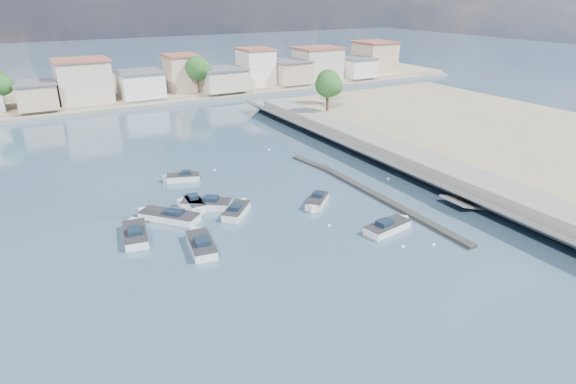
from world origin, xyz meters
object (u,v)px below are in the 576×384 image
object	(u,v)px
motorboat_e	(135,233)
motorboat_h	(389,227)
motorboat_f	(182,178)
motorboat_g	(195,204)
motorboat_b	(237,210)
sailboat	(167,216)
motorboat_c	(204,204)
motorboat_a	(201,244)
motorboat_d	(317,202)

from	to	relation	value
motorboat_e	motorboat_h	xyz separation A→B (m)	(22.36, -10.91, 0.00)
motorboat_f	motorboat_g	world-z (taller)	same
motorboat_b	motorboat_g	xyz separation A→B (m)	(-3.40, 3.77, 0.00)
motorboat_b	motorboat_g	size ratio (longest dim) A/B	0.99
sailboat	motorboat_c	bearing A→B (deg)	14.03
motorboat_e	sailboat	world-z (taller)	sailboat
motorboat_f	sailboat	xyz separation A→B (m)	(-4.81, -10.15, 0.03)
motorboat_f	motorboat_h	size ratio (longest dim) A/B	0.80
motorboat_c	motorboat_g	xyz separation A→B (m)	(-0.89, 0.39, 0.00)
motorboat_a	sailboat	xyz separation A→B (m)	(-1.02, 7.39, 0.03)
motorboat_a	motorboat_d	bearing A→B (deg)	11.24
motorboat_e	motorboat_g	size ratio (longest dim) A/B	1.34
motorboat_e	motorboat_f	bearing A→B (deg)	55.41
motorboat_b	motorboat_f	world-z (taller)	same
motorboat_f	sailboat	size ratio (longest dim) A/B	0.50
motorboat_b	sailboat	xyz separation A→B (m)	(-6.96, 2.26, 0.03)
motorboat_f	motorboat_h	xyz separation A→B (m)	(13.78, -23.34, 0.00)
motorboat_a	motorboat_d	xyz separation A→B (m)	(14.56, 2.89, -0.00)
motorboat_b	motorboat_g	bearing A→B (deg)	132.04
motorboat_c	motorboat_d	bearing A→B (deg)	-26.77
motorboat_a	motorboat_e	distance (m)	7.00
motorboat_f	motorboat_e	bearing A→B (deg)	-124.59
motorboat_b	motorboat_c	distance (m)	4.20
motorboat_b	motorboat_e	world-z (taller)	same
motorboat_d	motorboat_g	xyz separation A→B (m)	(-12.01, 6.00, 0.00)
motorboat_a	motorboat_b	bearing A→B (deg)	40.78
motorboat_f	motorboat_g	distance (m)	8.73
motorboat_b	sailboat	distance (m)	7.32
motorboat_a	motorboat_c	world-z (taller)	same
motorboat_c	sailboat	size ratio (longest dim) A/B	0.62
motorboat_d	motorboat_g	size ratio (longest dim) A/B	0.92
motorboat_e	motorboat_b	bearing A→B (deg)	0.13
motorboat_a	motorboat_b	world-z (taller)	same
motorboat_d	motorboat_e	distance (m)	19.48
motorboat_e	motorboat_g	distance (m)	8.26
motorboat_b	motorboat_c	xyz separation A→B (m)	(-2.50, 3.38, 0.00)
motorboat_c	motorboat_e	world-z (taller)	same
motorboat_b	motorboat_f	xyz separation A→B (m)	(-2.16, 12.41, 0.00)
motorboat_b	motorboat_e	xyz separation A→B (m)	(-10.73, -0.02, 0.00)
motorboat_g	motorboat_c	bearing A→B (deg)	-23.56
motorboat_b	motorboat_h	bearing A→B (deg)	-43.24
motorboat_f	sailboat	bearing A→B (deg)	-115.34
motorboat_d	motorboat_f	distance (m)	18.18
motorboat_d	motorboat_f	size ratio (longest dim) A/B	0.92
motorboat_b	motorboat_h	xyz separation A→B (m)	(11.62, -10.93, 0.00)
motorboat_e	motorboat_g	bearing A→B (deg)	27.32
motorboat_b	motorboat_c	size ratio (longest dim) A/B	0.80
motorboat_h	sailboat	xyz separation A→B (m)	(-18.59, 13.19, 0.03)
motorboat_g	sailboat	xyz separation A→B (m)	(-3.57, -1.50, 0.03)
motorboat_d	motorboat_b	bearing A→B (deg)	165.47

